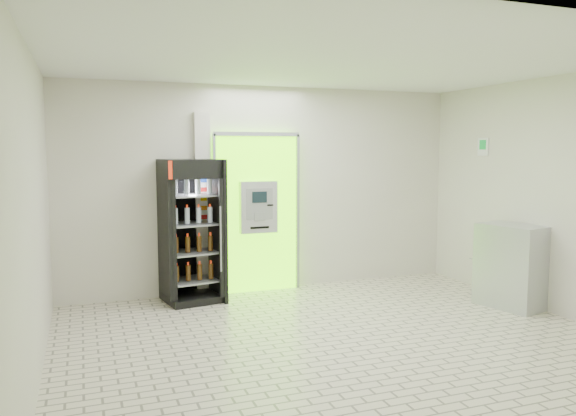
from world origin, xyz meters
TOP-DOWN VIEW (x-y plane):
  - ground at (0.00, 0.00)m, footprint 6.00×6.00m
  - room_shell at (0.00, 0.00)m, footprint 6.00×6.00m
  - atm_assembly at (-0.20, 2.41)m, footprint 1.30×0.24m
  - pillar at (-0.98, 2.45)m, footprint 0.22×0.11m
  - beverage_cooler at (-1.20, 2.17)m, footprint 0.83×0.79m
  - steel_cabinet at (2.72, 0.42)m, footprint 0.75×0.93m
  - exit_sign at (2.99, 1.40)m, footprint 0.02×0.22m

SIDE VIEW (x-z plane):
  - ground at x=0.00m, z-range 0.00..0.00m
  - steel_cabinet at x=2.72m, z-range 0.00..1.10m
  - beverage_cooler at x=-1.20m, z-range -0.04..1.91m
  - atm_assembly at x=-0.20m, z-range 0.01..2.34m
  - pillar at x=-0.98m, z-range 0.00..2.60m
  - room_shell at x=0.00m, z-range -1.16..4.84m
  - exit_sign at x=2.99m, z-range 1.99..2.25m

